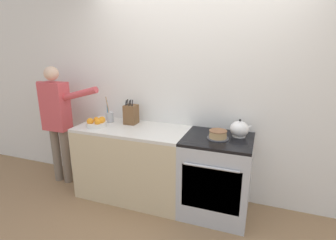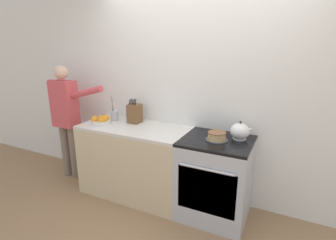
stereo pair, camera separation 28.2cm
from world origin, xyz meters
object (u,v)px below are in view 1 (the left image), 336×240
tea_kettle (240,129)px  person_baker (57,116)px  stove_range (216,176)px  utensil_crock (109,117)px  fruit_bowl (97,123)px  knife_block (131,114)px  layer_cake (218,135)px

tea_kettle → person_baker: (-2.31, -0.16, -0.03)m
stove_range → person_baker: bearing=-179.3°
utensil_crock → fruit_bowl: bearing=-99.5°
knife_block → person_baker: size_ratio=0.20×
knife_block → utensil_crock: size_ratio=0.95×
stove_range → knife_block: knife_block is taller
fruit_bowl → stove_range: bearing=3.6°
tea_kettle → knife_block: size_ratio=0.78×
fruit_bowl → layer_cake: bearing=3.0°
layer_cake → person_baker: 2.10m
utensil_crock → fruit_bowl: utensil_crock is taller
person_baker → utensil_crock: bearing=16.1°
utensil_crock → person_baker: bearing=-167.9°
knife_block → utensil_crock: bearing=-174.9°
stove_range → tea_kettle: tea_kettle is taller
utensil_crock → fruit_bowl: size_ratio=1.34×
layer_cake → fruit_bowl: (-1.44, -0.08, 0.00)m
layer_cake → knife_block: (-1.10, 0.17, 0.08)m
knife_block → fruit_bowl: (-0.33, -0.24, -0.07)m
tea_kettle → utensil_crock: size_ratio=0.74×
stove_range → fruit_bowl: (-1.44, -0.09, 0.49)m
layer_cake → utensil_crock: bearing=174.3°
layer_cake → tea_kettle: (0.20, 0.15, 0.04)m
fruit_bowl → person_baker: 0.67m
person_baker → fruit_bowl: bearing=-1.6°
utensil_crock → fruit_bowl: 0.22m
layer_cake → utensil_crock: utensil_crock is taller
stove_range → knife_block: 1.25m
layer_cake → fruit_bowl: fruit_bowl is taller
stove_range → knife_block: size_ratio=2.87×
layer_cake → utensil_crock: 1.41m
tea_kettle → layer_cake: bearing=-144.4°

